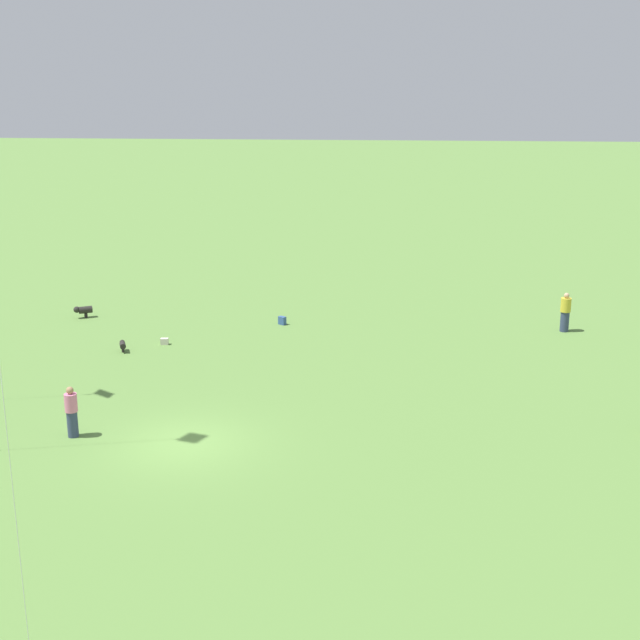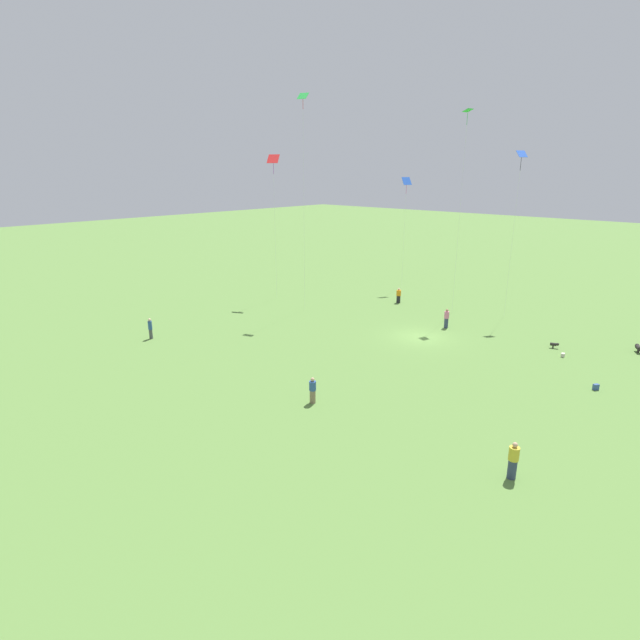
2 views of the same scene
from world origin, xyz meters
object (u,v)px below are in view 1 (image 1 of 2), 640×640
(person_0, at_px, (565,313))
(dog_0, at_px, (83,310))
(dog_1, at_px, (123,345))
(picnic_bag_1, at_px, (164,341))
(picnic_bag_0, at_px, (282,321))
(person_2, at_px, (72,412))

(person_0, distance_m, dog_0, 22.56)
(person_0, relative_size, dog_1, 2.76)
(picnic_bag_1, bearing_deg, dog_1, -53.18)
(picnic_bag_0, bearing_deg, person_0, 89.49)
(picnic_bag_0, xyz_separation_m, picnic_bag_1, (3.47, -4.73, -0.05))
(dog_0, bearing_deg, picnic_bag_0, -119.73)
(picnic_bag_0, bearing_deg, picnic_bag_1, -53.76)
(person_0, xyz_separation_m, dog_0, (-0.53, -22.54, -0.50))
(dog_0, height_order, picnic_bag_0, dog_0)
(dog_0, xyz_separation_m, picnic_bag_0, (0.42, 9.63, -0.19))
(dog_1, bearing_deg, picnic_bag_1, 16.90)
(person_2, height_order, dog_1, person_2)
(dog_0, xyz_separation_m, picnic_bag_1, (3.88, 4.90, -0.24))
(person_2, bearing_deg, picnic_bag_0, 145.95)
(dog_0, height_order, dog_1, dog_0)
(person_0, xyz_separation_m, picnic_bag_0, (-0.11, -12.91, -0.69))
(person_0, relative_size, dog_0, 2.07)
(person_2, relative_size, dog_0, 1.98)
(picnic_bag_1, bearing_deg, person_2, -3.12)
(person_0, bearing_deg, picnic_bag_1, 29.01)
(person_0, height_order, dog_0, person_0)
(dog_0, distance_m, dog_1, 6.05)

